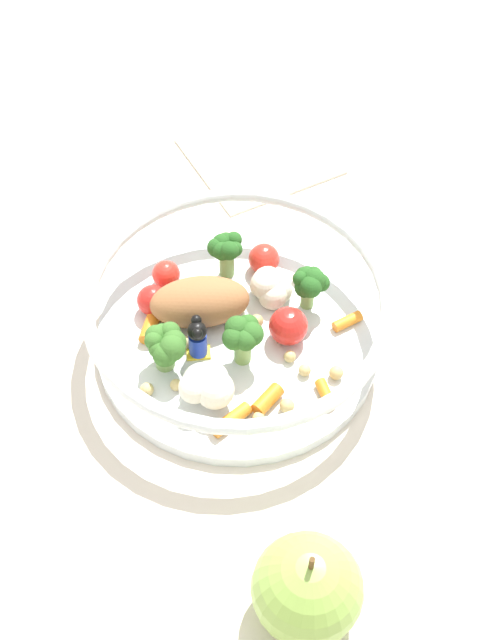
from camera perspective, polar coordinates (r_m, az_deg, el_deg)
ground_plane at (r=0.71m, az=-0.16°, el=-1.54°), size 2.40×2.40×0.00m
food_container at (r=0.68m, az=-0.34°, el=0.02°), size 0.25×0.25×0.07m
loose_apple at (r=0.57m, az=4.64°, el=-17.93°), size 0.07×0.07×0.09m
folded_napkin at (r=0.87m, az=1.33°, el=11.28°), size 0.17×0.17×0.01m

